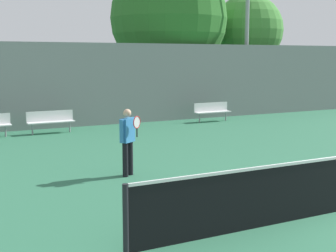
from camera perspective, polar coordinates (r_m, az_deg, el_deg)
tennis_player at (r=11.63m, az=-4.92°, el=-1.47°), size 0.55×0.52×1.68m
bench_adjacent_court at (r=21.64m, az=5.37°, el=1.97°), size 1.78×0.40×0.86m
bench_by_gate at (r=18.79m, az=-14.13°, el=0.78°), size 1.81×0.40×0.86m
light_pole_far_right at (r=24.75m, az=9.66°, el=14.22°), size 0.90×0.60×8.72m
back_fence at (r=20.89m, az=-5.11°, el=5.17°), size 29.76×0.06×3.55m
tree_green_tall at (r=25.18m, az=0.09°, el=12.92°), size 6.13×6.13×8.00m
tree_green_broad at (r=28.16m, az=9.67°, el=11.37°), size 4.11×4.11×6.55m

